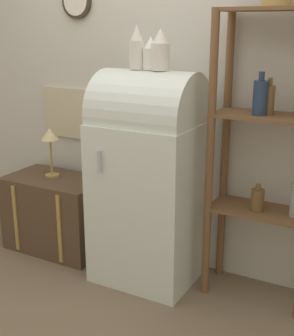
{
  "coord_description": "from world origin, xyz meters",
  "views": [
    {
      "loc": [
        1.43,
        -2.37,
        1.71
      ],
      "look_at": [
        -0.01,
        0.26,
        0.79
      ],
      "focal_mm": 50.0,
      "sensor_mm": 36.0,
      "label": 1
    }
  ],
  "objects_px": {
    "vase_left": "(137,49)",
    "vase_center": "(151,54)",
    "refrigerator": "(149,175)",
    "suitcase_trunk": "(57,213)",
    "desk_lamp": "(50,139)",
    "vase_right": "(160,51)"
  },
  "relations": [
    {
      "from": "vase_center",
      "to": "desk_lamp",
      "type": "bearing_deg",
      "value": 177.21
    },
    {
      "from": "vase_left",
      "to": "vase_center",
      "type": "distance_m",
      "value": 0.1
    },
    {
      "from": "vase_right",
      "to": "suitcase_trunk",
      "type": "bearing_deg",
      "value": 177.98
    },
    {
      "from": "desk_lamp",
      "to": "refrigerator",
      "type": "bearing_deg",
      "value": -3.11
    },
    {
      "from": "suitcase_trunk",
      "to": "vase_center",
      "type": "relative_size",
      "value": 3.81
    },
    {
      "from": "vase_right",
      "to": "refrigerator",
      "type": "bearing_deg",
      "value": 175.83
    },
    {
      "from": "vase_right",
      "to": "desk_lamp",
      "type": "xyz_separation_m",
      "value": [
        -0.96,
        0.05,
        -0.68
      ]
    },
    {
      "from": "vase_center",
      "to": "desk_lamp",
      "type": "xyz_separation_m",
      "value": [
        -0.89,
        0.04,
        -0.65
      ]
    },
    {
      "from": "vase_right",
      "to": "desk_lamp",
      "type": "distance_m",
      "value": 1.18
    },
    {
      "from": "refrigerator",
      "to": "suitcase_trunk",
      "type": "relative_size",
      "value": 1.86
    },
    {
      "from": "refrigerator",
      "to": "suitcase_trunk",
      "type": "distance_m",
      "value": 0.96
    },
    {
      "from": "vase_center",
      "to": "vase_right",
      "type": "relative_size",
      "value": 0.81
    },
    {
      "from": "vase_center",
      "to": "vase_right",
      "type": "xyz_separation_m",
      "value": [
        0.07,
        -0.01,
        0.02
      ]
    },
    {
      "from": "suitcase_trunk",
      "to": "vase_right",
      "type": "xyz_separation_m",
      "value": [
        0.92,
        -0.03,
        1.27
      ]
    },
    {
      "from": "vase_left",
      "to": "suitcase_trunk",
      "type": "bearing_deg",
      "value": 177.6
    },
    {
      "from": "vase_left",
      "to": "vase_right",
      "type": "xyz_separation_m",
      "value": [
        0.17,
        -0.0,
        -0.01
      ]
    },
    {
      "from": "vase_right",
      "to": "desk_lamp",
      "type": "relative_size",
      "value": 0.66
    },
    {
      "from": "refrigerator",
      "to": "vase_left",
      "type": "xyz_separation_m",
      "value": [
        -0.08,
        -0.01,
        0.82
      ]
    },
    {
      "from": "vase_left",
      "to": "vase_center",
      "type": "xyz_separation_m",
      "value": [
        0.09,
        0.01,
        -0.03
      ]
    },
    {
      "from": "refrigerator",
      "to": "vase_center",
      "type": "xyz_separation_m",
      "value": [
        0.01,
        0.0,
        0.79
      ]
    },
    {
      "from": "suitcase_trunk",
      "to": "vase_center",
      "type": "bearing_deg",
      "value": -1.49
    },
    {
      "from": "suitcase_trunk",
      "to": "vase_right",
      "type": "height_order",
      "value": "vase_right"
    }
  ]
}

